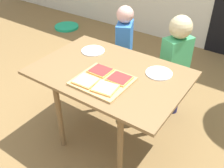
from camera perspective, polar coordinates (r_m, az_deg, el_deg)
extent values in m
plane|color=olive|center=(2.37, -0.41, -11.78)|extent=(16.00, 16.00, 0.00)
cube|color=brown|center=(1.93, -0.50, 2.49)|extent=(1.13, 0.77, 0.02)
cylinder|color=brown|center=(2.12, -11.50, -6.67)|extent=(0.04, 0.04, 0.68)
cylinder|color=brown|center=(1.85, 1.78, -13.65)|extent=(0.04, 0.04, 0.68)
cylinder|color=brown|center=(2.46, -2.08, 0.61)|extent=(0.04, 0.04, 0.68)
cylinder|color=brown|center=(2.23, 10.04, -4.21)|extent=(0.04, 0.04, 0.68)
cube|color=tan|center=(1.80, -2.08, 0.61)|extent=(0.37, 0.34, 0.02)
cube|color=#E79D4E|center=(1.79, -5.77, 0.67)|extent=(0.16, 0.15, 0.01)
cube|color=#ECE395|center=(1.78, -5.78, 0.86)|extent=(0.14, 0.13, 0.00)
cube|color=#E79D4E|center=(1.80, 1.65, 1.21)|extent=(0.15, 0.14, 0.01)
cube|color=#B72C2B|center=(1.80, 1.65, 1.39)|extent=(0.14, 0.13, 0.00)
cube|color=#E79D4E|center=(1.71, -1.51, -0.92)|extent=(0.17, 0.16, 0.01)
cube|color=#ECE395|center=(1.70, -1.52, -0.73)|extent=(0.15, 0.14, 0.00)
cube|color=#E79D4E|center=(1.89, -2.55, 2.95)|extent=(0.15, 0.14, 0.01)
cube|color=#B72C2B|center=(1.89, -2.56, 3.14)|extent=(0.14, 0.13, 0.00)
cylinder|color=white|center=(1.92, 10.27, 2.36)|extent=(0.19, 0.19, 0.01)
cylinder|color=white|center=(2.20, -4.18, 7.31)|extent=(0.19, 0.19, 0.01)
cylinder|color=#3D324E|center=(2.82, 2.75, 3.15)|extent=(0.09, 0.09, 0.48)
cylinder|color=#3D324E|center=(2.70, 2.29, 1.62)|extent=(0.09, 0.09, 0.48)
cube|color=blue|center=(2.57, 2.75, 9.97)|extent=(0.22, 0.28, 0.32)
sphere|color=#DEA596|center=(2.48, 2.91, 15.02)|extent=(0.16, 0.16, 0.16)
cylinder|color=navy|center=(2.58, 13.71, -2.17)|extent=(0.09, 0.09, 0.42)
cylinder|color=navy|center=(2.50, 11.33, -3.18)|extent=(0.09, 0.09, 0.42)
cube|color=#3FA566|center=(2.32, 13.80, 5.39)|extent=(0.23, 0.28, 0.39)
sphere|color=#C7B687|center=(2.19, 14.87, 12.03)|extent=(0.19, 0.19, 0.19)
cylinder|color=#1DAE7A|center=(4.53, -9.93, 12.28)|extent=(0.40, 0.40, 0.04)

